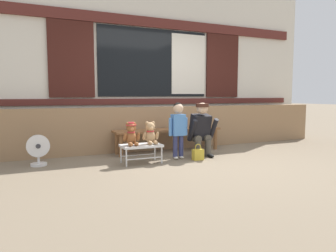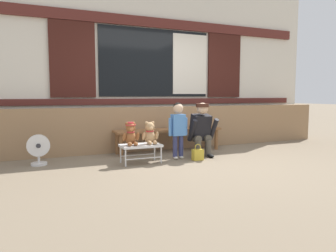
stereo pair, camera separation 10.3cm
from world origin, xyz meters
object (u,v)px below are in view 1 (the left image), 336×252
Objects in this scene: teddy_bear_with_hat at (131,134)px; child_standing at (178,124)px; handbag_on_ground at (198,154)px; adult_crouching at (201,129)px; wooden_bench_long at (168,132)px; teddy_bear_plain at (151,134)px; floor_fan at (38,150)px; small_display_bench at (141,147)px.

child_standing reaches higher than teddy_bear_with_hat.
child_standing reaches higher than handbag_on_ground.
wooden_bench_long is at bearing 119.32° from adult_crouching.
teddy_bear_plain is at bearing 169.06° from handbag_on_ground.
floor_fan is at bearing 172.65° from adult_crouching.
floor_fan is (-2.66, 0.34, -0.24)m from adult_crouching.
child_standing is at bearing 8.19° from teddy_bear_plain.
wooden_bench_long is 3.28× the size of small_display_bench.
adult_crouching is at bearing 6.69° from teddy_bear_plain.
child_standing is 2.00× the size of floor_fan.
child_standing is at bearing -9.98° from floor_fan.
teddy_bear_plain is 0.55m from child_standing.
child_standing is (-0.12, -0.68, 0.22)m from wooden_bench_long.
teddy_bear_plain is at bearing -15.53° from floor_fan.
handbag_on_ground is (-0.22, -0.27, -0.38)m from adult_crouching.
child_standing is 0.60m from handbag_on_ground.
teddy_bear_plain reaches higher than handbag_on_ground.
teddy_bear_with_hat is 1.00× the size of teddy_bear_plain.
teddy_bear_with_hat is 1.18m from handbag_on_ground.
floor_fan is at bearing 165.93° from handbag_on_ground.
adult_crouching is at bearing 5.84° from small_display_bench.
teddy_bear_with_hat is at bearing -142.12° from wooden_bench_long.
small_display_bench is at bearing -173.58° from child_standing.
child_standing reaches higher than teddy_bear_plain.
handbag_on_ground is at bearing -7.86° from teddy_bear_with_hat.
small_display_bench is 1.76× the size of teddy_bear_plain.
floor_fan is at bearing 162.86° from small_display_bench.
child_standing reaches higher than small_display_bench.
small_display_bench is at bearing -174.16° from adult_crouching.
teddy_bear_with_hat is at bearing -174.93° from child_standing.
adult_crouching reaches higher than handbag_on_ground.
child_standing is (0.69, 0.08, 0.33)m from small_display_bench.
wooden_bench_long is 1.00m from teddy_bear_plain.
handbag_on_ground is at bearing -10.94° from teddy_bear_plain.
handbag_on_ground is at bearing -9.04° from small_display_bench.
small_display_bench is at bearing -0.77° from teddy_bear_with_hat.
adult_crouching is (1.32, 0.12, 0.01)m from teddy_bear_with_hat.
small_display_bench is 1.19m from adult_crouching.
wooden_bench_long reaches higher than handbag_on_ground.
teddy_bear_plain reaches higher than wooden_bench_long.
teddy_bear_with_hat is 0.38× the size of adult_crouching.
adult_crouching reaches higher than teddy_bear_with_hat.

